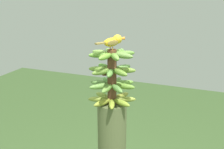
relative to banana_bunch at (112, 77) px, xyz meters
The scene contains 2 objects.
banana_bunch is the anchor object (origin of this frame).
perched_bird 0.22m from the banana_bunch, 110.28° to the left, with size 0.19×0.12×0.09m.
Camera 1 is at (1.56, 0.63, 1.92)m, focal length 46.33 mm.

